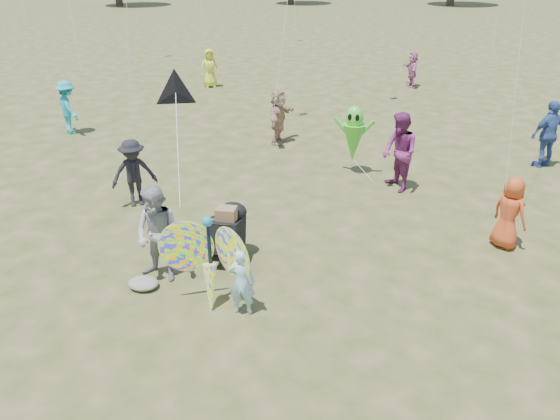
# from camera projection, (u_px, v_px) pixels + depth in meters

# --- Properties ---
(ground) EXTENTS (160.00, 160.00, 0.00)m
(ground) POSITION_uv_depth(u_px,v_px,m) (265.00, 315.00, 8.45)
(ground) COLOR #51592B
(ground) RESTS_ON ground
(child_girl) EXTENTS (0.44, 0.32, 1.12)m
(child_girl) POSITION_uv_depth(u_px,v_px,m) (242.00, 282.00, 8.29)
(child_girl) COLOR #A0D0E3
(child_girl) RESTS_ON ground
(adult_man) EXTENTS (0.91, 0.76, 1.69)m
(adult_man) POSITION_uv_depth(u_px,v_px,m) (158.00, 235.00, 9.07)
(adult_man) COLOR #96979B
(adult_man) RESTS_ON ground
(grey_bag) EXTENTS (0.52, 0.43, 0.17)m
(grey_bag) POSITION_uv_depth(u_px,v_px,m) (143.00, 283.00, 9.12)
(grey_bag) COLOR gray
(grey_bag) RESTS_ON ground
(crowd_a) EXTENTS (0.81, 0.79, 1.40)m
(crowd_a) POSITION_uv_depth(u_px,v_px,m) (509.00, 213.00, 10.15)
(crowd_a) COLOR #C84920
(crowd_a) RESTS_ON ground
(crowd_b) EXTENTS (1.11, 1.04, 1.51)m
(crowd_b) POSITION_uv_depth(u_px,v_px,m) (134.00, 173.00, 11.81)
(crowd_b) COLOR black
(crowd_b) RESTS_ON ground
(crowd_c) EXTENTS (1.08, 0.92, 1.74)m
(crowd_c) POSITION_uv_depth(u_px,v_px,m) (549.00, 134.00, 13.92)
(crowd_c) COLOR #365496
(crowd_c) RESTS_ON ground
(crowd_d) EXTENTS (0.58, 1.49, 1.58)m
(crowd_d) POSITION_uv_depth(u_px,v_px,m) (279.00, 117.00, 15.69)
(crowd_d) COLOR tan
(crowd_d) RESTS_ON ground
(crowd_e) EXTENTS (1.08, 1.13, 1.84)m
(crowd_e) POSITION_uv_depth(u_px,v_px,m) (399.00, 152.00, 12.53)
(crowd_e) COLOR #792864
(crowd_e) RESTS_ON ground
(crowd_g) EXTENTS (0.89, 0.78, 1.54)m
(crowd_g) POSITION_uv_depth(u_px,v_px,m) (210.00, 68.00, 22.24)
(crowd_g) COLOR #DBEA37
(crowd_g) RESTS_ON ground
(crowd_i) EXTENTS (1.20, 1.09, 1.62)m
(crowd_i) POSITION_uv_depth(u_px,v_px,m) (68.00, 107.00, 16.52)
(crowd_i) COLOR teal
(crowd_i) RESTS_ON ground
(crowd_j) EXTENTS (0.85, 1.38, 1.42)m
(crowd_j) POSITION_uv_depth(u_px,v_px,m) (412.00, 69.00, 22.35)
(crowd_j) COLOR #BD6C94
(crowd_j) RESTS_ON ground
(jogging_stroller) EXTENTS (0.56, 1.08, 1.09)m
(jogging_stroller) POSITION_uv_depth(u_px,v_px,m) (229.00, 230.00, 9.72)
(jogging_stroller) COLOR black
(jogging_stroller) RESTS_ON ground
(butterfly_kite) EXTENTS (1.74, 0.75, 1.74)m
(butterfly_kite) POSITION_uv_depth(u_px,v_px,m) (209.00, 262.00, 8.40)
(butterfly_kite) COLOR #E22359
(butterfly_kite) RESTS_ON ground
(delta_kite_rig) EXTENTS (1.24, 2.02, 1.85)m
(delta_kite_rig) POSITION_uv_depth(u_px,v_px,m) (176.00, 93.00, 9.87)
(delta_kite_rig) COLOR black
(delta_kite_rig) RESTS_ON ground
(alien_kite) EXTENTS (1.12, 0.69, 1.74)m
(alien_kite) POSITION_uv_depth(u_px,v_px,m) (353.00, 136.00, 13.43)
(alien_kite) COLOR #4CD331
(alien_kite) RESTS_ON ground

